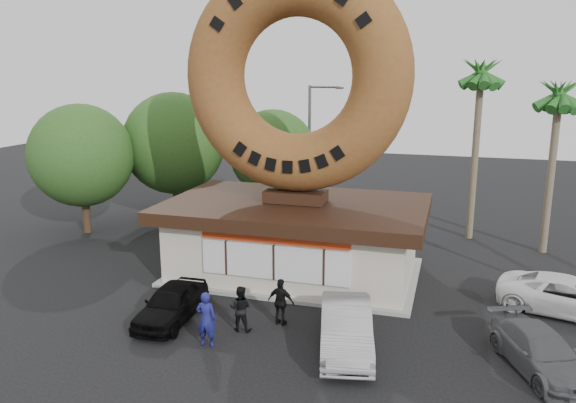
% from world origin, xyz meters
% --- Properties ---
extents(ground, '(90.00, 90.00, 0.00)m').
position_xyz_m(ground, '(0.00, 0.00, 0.00)').
color(ground, black).
rests_on(ground, ground).
extents(donut_shop, '(11.20, 7.20, 3.80)m').
position_xyz_m(donut_shop, '(0.00, 5.98, 1.77)').
color(donut_shop, beige).
rests_on(donut_shop, ground).
extents(giant_donut, '(9.60, 2.45, 9.60)m').
position_xyz_m(giant_donut, '(0.00, 6.00, 8.60)').
color(giant_donut, brown).
rests_on(giant_donut, donut_shop).
extents(tree_west, '(6.00, 6.00, 7.65)m').
position_xyz_m(tree_west, '(-9.50, 13.00, 4.64)').
color(tree_west, '#473321').
rests_on(tree_west, ground).
extents(tree_mid, '(5.20, 5.20, 6.63)m').
position_xyz_m(tree_mid, '(-4.00, 15.00, 4.02)').
color(tree_mid, '#473321').
rests_on(tree_mid, ground).
extents(tree_far, '(5.60, 5.60, 7.14)m').
position_xyz_m(tree_far, '(-13.00, 9.00, 4.33)').
color(tree_far, '#473321').
rests_on(tree_far, ground).
extents(palm_near, '(2.60, 2.60, 9.75)m').
position_xyz_m(palm_near, '(7.50, 14.00, 8.41)').
color(palm_near, '#726651').
rests_on(palm_near, ground).
extents(palm_far, '(2.60, 2.60, 8.75)m').
position_xyz_m(palm_far, '(11.00, 12.50, 7.48)').
color(palm_far, '#726651').
rests_on(palm_far, ground).
extents(street_lamp, '(2.11, 0.20, 8.00)m').
position_xyz_m(street_lamp, '(-1.86, 16.00, 4.48)').
color(street_lamp, '#59595E').
rests_on(street_lamp, ground).
extents(person_left, '(0.71, 0.49, 1.88)m').
position_xyz_m(person_left, '(-0.93, -1.33, 0.94)').
color(person_left, navy).
rests_on(person_left, ground).
extents(person_center, '(0.84, 0.68, 1.63)m').
position_xyz_m(person_center, '(-0.29, 0.05, 0.81)').
color(person_center, black).
rests_on(person_center, ground).
extents(person_right, '(1.04, 0.54, 1.71)m').
position_xyz_m(person_right, '(0.92, 0.90, 0.85)').
color(person_right, black).
rests_on(person_right, ground).
extents(car_black, '(1.71, 3.97, 1.33)m').
position_xyz_m(car_black, '(-2.96, 0.06, 0.67)').
color(car_black, black).
rests_on(car_black, ground).
extents(car_silver, '(2.54, 4.83, 1.51)m').
position_xyz_m(car_silver, '(3.48, -0.24, 0.76)').
color(car_silver, '#9D9CA1').
rests_on(car_silver, ground).
extents(car_grey, '(3.24, 4.58, 1.23)m').
position_xyz_m(car_grey, '(9.34, 0.13, 0.62)').
color(car_grey, '#535458').
rests_on(car_grey, ground).
extents(car_white, '(5.38, 3.44, 1.38)m').
position_xyz_m(car_white, '(10.87, 4.84, 0.69)').
color(car_white, silver).
rests_on(car_white, ground).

